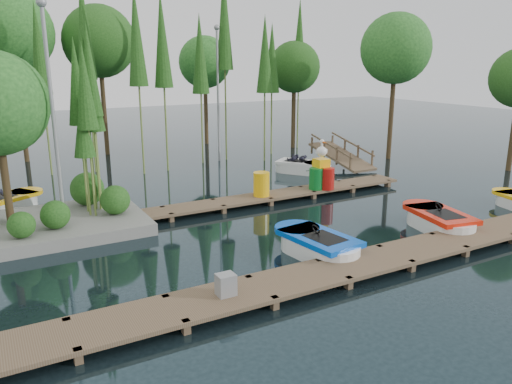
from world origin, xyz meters
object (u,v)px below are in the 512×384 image
island (25,135)px  boat_blue (318,246)px  drum_cluster (322,174)px  boat_red (439,222)px  boat_yellow_far (7,203)px  utility_cabinet (226,285)px  yellow_barrel (261,184)px

island → boat_blue: island is taller
island → drum_cluster: 11.25m
island → boat_blue: bearing=-42.4°
island → boat_red: island is taller
boat_red → drum_cluster: 5.57m
island → boat_blue: size_ratio=2.14×
boat_blue → island: bearing=130.5°
boat_yellow_far → utility_cabinet: 11.50m
yellow_barrel → drum_cluster: size_ratio=0.46×
yellow_barrel → island: bearing=174.5°
island → yellow_barrel: 8.54m
boat_blue → boat_yellow_far: bearing=121.9°
island → drum_cluster: bearing=-4.9°
boat_red → drum_cluster: size_ratio=1.57×
boat_yellow_far → utility_cabinet: bearing=-82.4°
utility_cabinet → yellow_barrel: bearing=54.8°
boat_red → yellow_barrel: yellow_barrel is taller
boat_blue → utility_cabinet: bearing=-164.8°
island → boat_yellow_far: size_ratio=2.30×
drum_cluster → island: bearing=175.1°
island → boat_yellow_far: island is taller
boat_blue → boat_red: (4.85, -0.14, -0.00)m
boat_blue → boat_red: size_ratio=0.98×
boat_red → yellow_barrel: bearing=133.9°
island → boat_blue: 9.76m
boat_yellow_far → yellow_barrel: size_ratio=3.09×
drum_cluster → boat_red: bearing=-82.1°
boat_yellow_far → drum_cluster: size_ratio=1.43×
utility_cabinet → yellow_barrel: size_ratio=0.54×
boat_red → drum_cluster: bearing=109.4°
boat_yellow_far → boat_blue: bearing=-63.2°
boat_red → yellow_barrel: 6.69m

